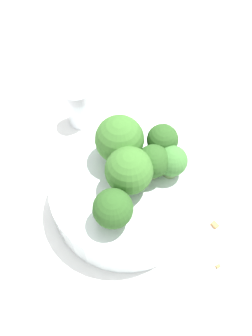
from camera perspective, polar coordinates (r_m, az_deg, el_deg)
ground_plane at (r=0.44m, az=-0.00°, el=-6.09°), size 3.00×3.00×0.00m
bowl at (r=0.42m, az=-0.00°, el=-4.46°), size 0.19×0.19×0.05m
broccoli_floret_0 at (r=0.40m, az=6.36°, el=4.81°), size 0.04×0.04×0.05m
broccoli_floret_1 at (r=0.37m, az=0.25°, el=-0.66°), size 0.06×0.06×0.06m
broccoli_floret_2 at (r=0.38m, az=4.78°, el=1.09°), size 0.04×0.04×0.05m
broccoli_floret_3 at (r=0.39m, az=7.96°, el=1.09°), size 0.04×0.04×0.04m
broccoli_floret_4 at (r=0.39m, az=-1.13°, el=4.91°), size 0.06×0.06×0.07m
broccoli_floret_5 at (r=0.35m, az=-2.30°, el=-7.17°), size 0.04×0.04×0.05m
pepper_shaker at (r=0.51m, az=-8.17°, el=10.49°), size 0.04×0.04×0.06m
almond_crumb_0 at (r=0.42m, az=15.78°, el=-16.09°), size 0.00×0.01×0.01m
almond_crumb_1 at (r=0.44m, az=15.25°, el=-9.41°), size 0.01×0.01×0.01m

